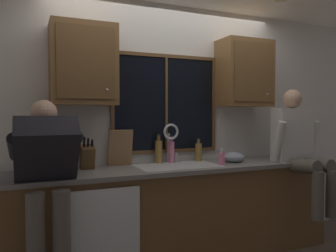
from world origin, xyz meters
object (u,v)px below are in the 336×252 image
at_px(person_standing, 47,177).
at_px(cutting_board, 120,148).
at_px(soap_dispenser, 222,159).
at_px(bottle_tall_clear, 171,151).
at_px(person_sitting_on_counter, 299,144).
at_px(mixing_bowl, 234,157).
at_px(bottle_amber_small, 159,151).
at_px(knife_block, 87,157).
at_px(bottle_green_glass, 198,152).

distance_m(person_standing, cutting_board, 0.88).
bearing_deg(soap_dispenser, person_standing, -174.33).
xyz_separation_m(soap_dispenser, bottle_tall_clear, (-0.39, 0.34, 0.05)).
distance_m(person_sitting_on_counter, cutting_board, 1.84).
bearing_deg(cutting_board, mixing_bowl, -10.89).
xyz_separation_m(cutting_board, soap_dispenser, (0.92, -0.35, -0.11)).
distance_m(person_standing, person_sitting_on_counter, 2.48).
relative_size(person_sitting_on_counter, mixing_bowl, 5.65).
relative_size(soap_dispenser, bottle_tall_clear, 0.59).
height_order(mixing_bowl, bottle_amber_small, bottle_amber_small).
bearing_deg(bottle_tall_clear, cutting_board, 178.17).
relative_size(knife_block, bottle_amber_small, 1.09).
bearing_deg(cutting_board, person_sitting_on_counter, -15.25).
distance_m(person_standing, soap_dispenser, 1.63).
bearing_deg(knife_block, mixing_bowl, -5.09).
relative_size(person_sitting_on_counter, bottle_amber_small, 4.28).
bearing_deg(person_standing, knife_block, 48.91).
distance_m(person_standing, bottle_tall_clear, 1.33).
bearing_deg(knife_block, bottle_amber_small, 7.90).
distance_m(soap_dispenser, bottle_amber_small, 0.64).
xyz_separation_m(person_standing, bottle_tall_clear, (1.23, 0.50, 0.09)).
distance_m(mixing_bowl, bottle_tall_clear, 0.65).
xyz_separation_m(person_standing, mixing_bowl, (1.85, 0.29, 0.02)).
relative_size(knife_block, mixing_bowl, 1.44).
bearing_deg(person_sitting_on_counter, bottle_tall_clear, 159.44).
relative_size(cutting_board, mixing_bowl, 1.59).
distance_m(person_sitting_on_counter, bottle_amber_small, 1.46).
height_order(cutting_board, bottle_green_glass, cutting_board).
xyz_separation_m(person_standing, bottle_green_glass, (1.54, 0.49, 0.07)).
bearing_deg(soap_dispenser, bottle_tall_clear, 139.18).
height_order(bottle_green_glass, bottle_amber_small, bottle_amber_small).
bearing_deg(person_standing, bottle_tall_clear, 22.00).
height_order(person_sitting_on_counter, cutting_board, person_sitting_on_counter).
bearing_deg(knife_block, cutting_board, 15.09).
height_order(knife_block, bottle_green_glass, knife_block).
xyz_separation_m(mixing_bowl, bottle_tall_clear, (-0.62, 0.20, 0.07)).
height_order(soap_dispenser, bottle_amber_small, bottle_amber_small).
bearing_deg(person_sitting_on_counter, cutting_board, 164.75).
bearing_deg(mixing_bowl, bottle_green_glass, 146.65).
height_order(cutting_board, bottle_amber_small, cutting_board).
xyz_separation_m(person_standing, cutting_board, (0.70, 0.51, 0.14)).
height_order(knife_block, cutting_board, cutting_board).
bearing_deg(mixing_bowl, person_standing, -170.99).
relative_size(knife_block, bottle_green_glass, 1.32).
xyz_separation_m(person_sitting_on_counter, cutting_board, (-1.77, 0.48, -0.01)).
height_order(person_standing, person_sitting_on_counter, person_sitting_on_counter).
relative_size(bottle_green_glass, bottle_amber_small, 0.83).
height_order(person_standing, cutting_board, person_standing).
bearing_deg(cutting_board, person_standing, -143.75).
bearing_deg(bottle_amber_small, knife_block, -172.10).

